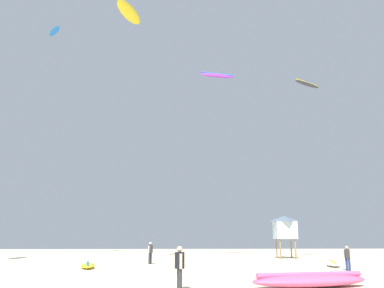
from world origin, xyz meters
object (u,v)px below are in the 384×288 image
object	(u,v)px
person_foreground	(180,264)
kite_aloft_1	(217,75)
kite_aloft_2	(55,31)
person_midground	(150,251)
kite_aloft_3	(129,13)
kite_aloft_4	(307,84)
kite_grounded_near	(88,265)
kite_grounded_far	(333,264)
person_left	(347,256)
kite_grounded_mid	(310,280)
lifeguard_tower	(285,227)

from	to	relation	value
person_foreground	kite_aloft_1	world-z (taller)	kite_aloft_1
person_foreground	kite_aloft_2	distance (m)	39.72
person_midground	kite_aloft_3	distance (m)	21.80
kite_aloft_1	kite_aloft_2	xyz separation A→B (m)	(-18.83, 3.12, 6.48)
person_midground	kite_aloft_4	xyz separation A→B (m)	(15.03, 3.97, 15.97)
kite_grounded_near	kite_grounded_far	xyz separation A→B (m)	(17.72, 0.97, 0.00)
person_left	kite_grounded_mid	xyz separation A→B (m)	(-5.33, -8.60, -0.60)
person_left	kite_aloft_4	world-z (taller)	kite_aloft_4
person_left	kite_grounded_near	xyz separation A→B (m)	(-17.24, 2.82, -0.72)
kite_grounded_mid	kite_aloft_3	world-z (taller)	kite_aloft_3
person_foreground	person_midground	distance (m)	16.59
kite_aloft_1	kite_aloft_4	xyz separation A→B (m)	(8.60, -3.91, -2.36)
kite_grounded_mid	kite_grounded_far	xyz separation A→B (m)	(5.81, 12.39, -0.12)
person_foreground	kite_aloft_1	bearing A→B (deg)	67.59
kite_aloft_2	kite_aloft_4	xyz separation A→B (m)	(27.43, -7.04, -8.84)
person_foreground	kite_grounded_mid	distance (m)	5.83
kite_aloft_1	kite_aloft_4	world-z (taller)	kite_aloft_1
person_midground	person_left	bearing A→B (deg)	-178.09
person_foreground	lifeguard_tower	world-z (taller)	lifeguard_tower
kite_grounded_near	kite_aloft_1	size ratio (longest dim) A/B	0.85
person_left	person_foreground	bearing A→B (deg)	172.96
kite_aloft_1	kite_aloft_3	size ratio (longest dim) A/B	0.88
lifeguard_tower	kite_aloft_2	bearing A→B (deg)	171.57
kite_grounded_near	kite_aloft_4	xyz separation A→B (m)	(19.12, 8.20, 16.78)
person_foreground	kite_aloft_4	distance (m)	28.95
person_foreground	kite_aloft_3	distance (m)	28.14
person_foreground	kite_grounded_far	world-z (taller)	person_foreground
lifeguard_tower	kite_aloft_3	bearing A→B (deg)	-157.97
person_midground	lifeguard_tower	distance (m)	15.00
kite_aloft_1	lifeguard_tower	bearing A→B (deg)	-5.53
kite_grounded_mid	kite_aloft_1	bearing A→B (deg)	93.39
person_foreground	kite_aloft_4	bearing A→B (deg)	45.33
kite_aloft_2	person_left	bearing A→B (deg)	-35.24
person_left	kite_grounded_far	distance (m)	3.89
person_left	kite_aloft_2	xyz separation A→B (m)	(-25.56, 18.05, 24.90)
kite_aloft_2	person_midground	bearing A→B (deg)	-41.59
kite_grounded_mid	kite_aloft_1	size ratio (longest dim) A/B	1.38
kite_grounded_mid	kite_aloft_4	distance (m)	26.73
kite_grounded_near	kite_grounded_far	distance (m)	17.74
person_foreground	lifeguard_tower	bearing A→B (deg)	53.03
person_left	lifeguard_tower	distance (m)	14.45
kite_aloft_2	lifeguard_tower	bearing A→B (deg)	-8.43
person_foreground	lifeguard_tower	xyz separation A→B (m)	(10.88, 23.70, 2.01)
kite_aloft_2	person_foreground	bearing A→B (deg)	-62.17
person_midground	kite_grounded_mid	world-z (taller)	person_midground
person_midground	kite_aloft_1	world-z (taller)	kite_aloft_1
kite_grounded_mid	lifeguard_tower	bearing A→B (deg)	77.31
kite_grounded_near	kite_aloft_2	xyz separation A→B (m)	(-8.31, 15.23, 25.62)
kite_grounded_near	kite_aloft_3	size ratio (longest dim) A/B	0.75
person_midground	kite_aloft_2	xyz separation A→B (m)	(-12.40, 11.01, 24.81)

